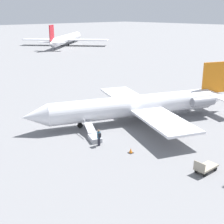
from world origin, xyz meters
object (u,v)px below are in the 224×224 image
airplane_main (141,105)px  passenger (99,136)px  boarding_stairs (94,136)px  luggage_cart (205,167)px  airplane_taxiing_distant (66,39)px

airplane_main → passenger: airplane_main is taller
boarding_stairs → luggage_cart: 12.30m
airplane_taxiing_distant → passenger: (56.11, 85.87, -1.62)m
airplane_main → luggage_cart: 14.15m
boarding_stairs → luggage_cart: boarding_stairs is taller
boarding_stairs → airplane_taxiing_distant: bearing=-10.5°
airplane_main → boarding_stairs: bearing=27.8°
passenger → luggage_cart: 10.85m
passenger → airplane_taxiing_distant: bearing=-10.3°
airplane_taxiing_distant → luggage_cart: 109.96m
airplane_main → luggage_cart: (5.86, 12.78, -1.59)m
airplane_main → boarding_stairs: (8.21, 0.71, -1.67)m
boarding_stairs → luggage_cart: size_ratio=1.82×
boarding_stairs → luggage_cart: (-2.34, 12.08, 0.09)m
airplane_main → passenger: 9.27m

